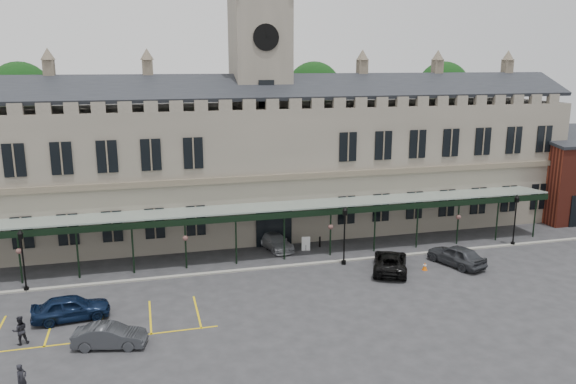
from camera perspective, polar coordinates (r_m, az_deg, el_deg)
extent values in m
plane|color=#29292C|center=(40.32, 2.21, -10.23)|extent=(140.00, 140.00, 0.00)
cube|color=slate|center=(53.46, -2.74, 2.35)|extent=(60.00, 10.00, 12.00)
cube|color=brown|center=(48.46, -1.46, 1.48)|extent=(60.00, 0.35, 0.50)
cube|color=black|center=(50.12, -2.23, 10.63)|extent=(60.00, 4.77, 2.20)
cube|color=black|center=(55.01, -3.39, 10.83)|extent=(60.00, 4.77, 2.20)
cube|color=black|center=(49.58, -1.45, -3.37)|extent=(3.20, 0.18, 3.80)
cube|color=slate|center=(52.75, -2.80, 7.70)|extent=(5.00, 5.00, 22.00)
cylinder|color=silver|center=(50.06, -2.26, 15.43)|extent=(2.20, 0.12, 2.20)
cylinder|color=black|center=(49.99, -2.24, 15.43)|extent=(2.30, 0.04, 2.30)
cube|color=black|center=(50.10, -2.21, 9.71)|extent=(1.40, 0.12, 2.80)
cube|color=#8C9E93|center=(47.21, -0.93, -1.45)|extent=(50.00, 4.00, 0.40)
cube|color=black|center=(45.40, -0.32, -2.37)|extent=(50.00, 0.18, 0.50)
cube|color=gray|center=(45.20, 0.16, -7.49)|extent=(60.00, 0.40, 0.12)
cylinder|color=#332314|center=(62.18, -24.87, 2.67)|extent=(0.70, 0.70, 12.00)
sphere|color=black|center=(61.44, -25.50, 9.09)|extent=(6.00, 6.00, 6.00)
cylinder|color=#332314|center=(64.05, 2.58, 4.15)|extent=(0.70, 0.70, 12.00)
sphere|color=black|center=(63.34, 2.65, 10.42)|extent=(6.00, 6.00, 6.00)
cylinder|color=#332314|center=(70.46, 15.14, 4.53)|extent=(0.70, 0.70, 12.00)
sphere|color=black|center=(69.81, 15.49, 10.21)|extent=(6.00, 6.00, 6.00)
cylinder|color=black|center=(44.62, -25.03, -8.95)|extent=(0.36, 0.36, 0.30)
cylinder|color=black|center=(44.00, -25.26, -6.73)|extent=(0.12, 0.12, 3.96)
cube|color=black|center=(43.37, -25.54, -4.08)|extent=(0.28, 0.28, 0.40)
cone|color=black|center=(43.28, -25.58, -3.64)|extent=(0.44, 0.44, 0.30)
cylinder|color=black|center=(45.85, 5.68, -7.13)|extent=(0.37, 0.37, 0.31)
cylinder|color=black|center=(45.22, 5.73, -4.84)|extent=(0.12, 0.12, 4.16)
cube|color=black|center=(44.59, 5.80, -2.10)|extent=(0.29, 0.29, 0.42)
cone|color=black|center=(44.49, 5.81, -1.65)|extent=(0.46, 0.46, 0.31)
cylinder|color=black|center=(54.00, 21.86, -4.90)|extent=(0.36, 0.36, 0.30)
cylinder|color=black|center=(53.49, 22.03, -3.00)|extent=(0.12, 0.12, 4.01)
cube|color=black|center=(52.96, 22.23, -0.76)|extent=(0.28, 0.28, 0.40)
cone|color=black|center=(52.89, 22.26, -0.39)|extent=(0.44, 0.44, 0.30)
cube|color=#ED5E07|center=(45.73, 13.70, -7.69)|extent=(0.34, 0.34, 0.04)
cone|color=#ED5E07|center=(45.63, 13.72, -7.35)|extent=(0.39, 0.39, 0.62)
cylinder|color=silver|center=(45.60, 13.73, -7.24)|extent=(0.26, 0.26, 0.09)
cylinder|color=black|center=(48.78, 1.82, -5.68)|extent=(0.06, 0.06, 0.52)
cube|color=silver|center=(48.67, 1.83, -5.27)|extent=(0.72, 0.20, 1.25)
cylinder|color=black|center=(48.96, -2.11, -5.42)|extent=(0.15, 0.15, 0.82)
cylinder|color=black|center=(49.70, 3.25, -5.08)|extent=(0.17, 0.17, 0.94)
imported|color=#0B1833|center=(38.71, -21.19, -10.89)|extent=(4.88, 2.33, 1.61)
imported|color=#313338|center=(34.62, -17.66, -13.76)|extent=(4.32, 2.26, 1.35)
imported|color=#9EA0A5|center=(49.09, -1.30, -5.06)|extent=(2.88, 4.86, 1.32)
imported|color=black|center=(44.75, 10.34, -6.99)|extent=(4.58, 5.96, 1.50)
imported|color=#313338|center=(47.17, 16.73, -6.17)|extent=(3.49, 5.30, 1.68)
imported|color=black|center=(31.71, -25.43, -16.82)|extent=(0.65, 0.71, 1.62)
imported|color=black|center=(36.70, -25.57, -12.57)|extent=(1.00, 0.87, 1.73)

